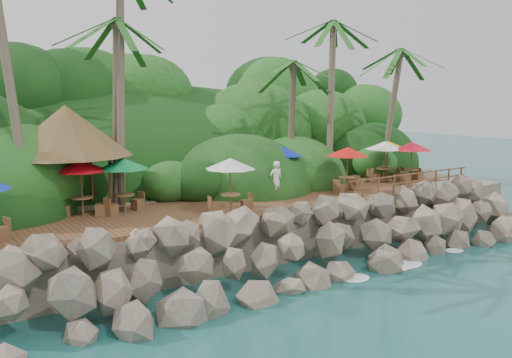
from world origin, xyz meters
TOP-DOWN VIEW (x-y plane):
  - ground at (0.00, 0.00)m, footprint 140.00×140.00m
  - land_base at (0.00, 16.00)m, footprint 32.00×25.20m
  - jungle_hill at (0.00, 23.50)m, footprint 44.80×28.00m
  - seawall at (0.00, 2.00)m, footprint 29.00×4.00m
  - terrace at (0.00, 6.00)m, footprint 26.00×5.00m
  - jungle_foliage at (0.00, 15.00)m, footprint 44.00×16.00m
  - foam_line at (0.00, 0.30)m, footprint 25.20×0.80m
  - palms at (0.39, 8.83)m, footprint 28.04×7.07m
  - palapa at (-7.78, 9.20)m, footprint 5.67×5.67m
  - dining_clusters at (1.13, 6.33)m, footprint 24.43×5.07m
  - railing at (8.50, 3.65)m, footprint 8.30×0.10m
  - waiter at (1.11, 5.94)m, footprint 0.70×0.47m

SIDE VIEW (x-z plane):
  - ground at x=0.00m, z-range 0.00..0.00m
  - jungle_hill at x=0.00m, z-range -7.70..7.70m
  - jungle_foliage at x=0.00m, z-range -6.00..6.00m
  - foam_line at x=0.00m, z-range 0.00..0.06m
  - land_base at x=0.00m, z-range 0.00..2.10m
  - seawall at x=0.00m, z-range 0.00..2.30m
  - terrace at x=0.00m, z-range 2.10..2.30m
  - railing at x=8.50m, z-range 2.41..3.41m
  - waiter at x=1.11m, z-range 2.30..4.18m
  - dining_clusters at x=1.13m, z-range 3.08..5.44m
  - palapa at x=-7.78m, z-range 3.49..8.09m
  - palms at x=0.39m, z-range 4.90..17.86m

